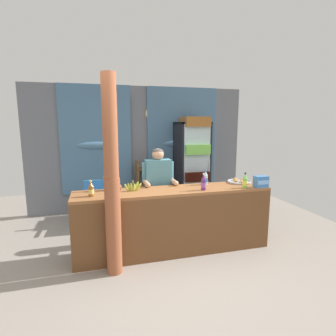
# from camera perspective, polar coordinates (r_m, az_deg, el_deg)

# --- Properties ---
(ground_plane) EXTENTS (7.01, 7.01, 0.00)m
(ground_plane) POSITION_cam_1_polar(r_m,az_deg,el_deg) (4.73, -2.32, -14.31)
(ground_plane) COLOR gray
(back_wall_curtained) EXTENTS (4.74, 0.22, 2.69)m
(back_wall_curtained) POSITION_cam_1_polar(r_m,az_deg,el_deg) (5.99, -5.88, 4.40)
(back_wall_curtained) COLOR slate
(back_wall_curtained) RESTS_ON ground
(stall_counter) EXTENTS (2.89, 0.57, 0.95)m
(stall_counter) POSITION_cam_1_polar(r_m,az_deg,el_deg) (3.96, 1.70, -10.12)
(stall_counter) COLOR #935B33
(stall_counter) RESTS_ON ground
(timber_post) EXTENTS (0.22, 0.20, 2.50)m
(timber_post) POSITION_cam_1_polar(r_m,az_deg,el_deg) (3.37, -11.85, -2.99)
(timber_post) COLOR #995133
(timber_post) RESTS_ON ground
(drink_fridge) EXTENTS (0.65, 0.74, 2.04)m
(drink_fridge) POSITION_cam_1_polar(r_m,az_deg,el_deg) (5.81, 5.15, 1.61)
(drink_fridge) COLOR black
(drink_fridge) RESTS_ON ground
(bottle_shelf_rack) EXTENTS (0.48, 0.28, 1.11)m
(bottle_shelf_rack) POSITION_cam_1_polar(r_m,az_deg,el_deg) (5.86, -4.36, -3.61)
(bottle_shelf_rack) COLOR brown
(bottle_shelf_rack) RESTS_ON ground
(plastic_lawn_chair) EXTENTS (0.45, 0.45, 0.86)m
(plastic_lawn_chair) POSITION_cam_1_polar(r_m,az_deg,el_deg) (5.17, -15.13, -6.75)
(plastic_lawn_chair) COLOR #3884D6
(plastic_lawn_chair) RESTS_ON ground
(shopkeeper) EXTENTS (0.52, 0.42, 1.51)m
(shopkeeper) POSITION_cam_1_polar(r_m,az_deg,el_deg) (4.37, -2.11, -3.15)
(shopkeeper) COLOR #28282D
(shopkeeper) RESTS_ON ground
(soda_bottle_orange_soda) EXTENTS (0.09, 0.09, 0.33)m
(soda_bottle_orange_soda) POSITION_cam_1_polar(r_m,az_deg,el_deg) (3.96, -12.92, -2.73)
(soda_bottle_orange_soda) COLOR orange
(soda_bottle_orange_soda) RESTS_ON stall_counter
(soda_bottle_grape_soda) EXTENTS (0.07, 0.07, 0.25)m
(soda_bottle_grape_soda) POSITION_cam_1_polar(r_m,az_deg,el_deg) (3.92, 7.58, -3.18)
(soda_bottle_grape_soda) COLOR #56286B
(soda_bottle_grape_soda) RESTS_ON stall_counter
(soda_bottle_iced_tea) EXTENTS (0.08, 0.08, 0.22)m
(soda_bottle_iced_tea) POSITION_cam_1_polar(r_m,az_deg,el_deg) (3.70, -16.05, -4.44)
(soda_bottle_iced_tea) COLOR brown
(soda_bottle_iced_tea) RESTS_ON stall_counter
(soda_bottle_lime_soda) EXTENTS (0.06, 0.06, 0.24)m
(soda_bottle_lime_soda) POSITION_cam_1_polar(r_m,az_deg,el_deg) (4.18, 16.07, -2.77)
(soda_bottle_lime_soda) COLOR #75C64C
(soda_bottle_lime_soda) RESTS_ON stall_counter
(soda_bottle_water) EXTENTS (0.07, 0.07, 0.24)m
(soda_bottle_water) POSITION_cam_1_polar(r_m,az_deg,el_deg) (4.28, 7.99, -2.16)
(soda_bottle_water) COLOR silver
(soda_bottle_water) RESTS_ON stall_counter
(snack_box_biscuit) EXTENTS (0.20, 0.13, 0.17)m
(snack_box_biscuit) POSITION_cam_1_polar(r_m,az_deg,el_deg) (4.30, 19.16, -2.75)
(snack_box_biscuit) COLOR #3D75B7
(snack_box_biscuit) RESTS_ON stall_counter
(pastry_tray) EXTENTS (0.38, 0.38, 0.06)m
(pastry_tray) POSITION_cam_1_polar(r_m,az_deg,el_deg) (4.54, 14.94, -2.79)
(pastry_tray) COLOR #BCBCC1
(pastry_tray) RESTS_ON stall_counter
(banana_bunch) EXTENTS (0.27, 0.06, 0.16)m
(banana_bunch) POSITION_cam_1_polar(r_m,az_deg,el_deg) (3.88, -7.45, -4.01)
(banana_bunch) COLOR #B7C647
(banana_bunch) RESTS_ON stall_counter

